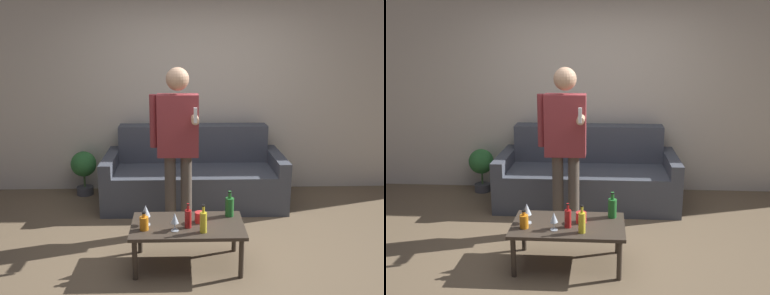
{
  "view_description": "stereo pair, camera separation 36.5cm",
  "coord_description": "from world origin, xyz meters",
  "views": [
    {
      "loc": [
        -0.22,
        -3.54,
        1.94
      ],
      "look_at": [
        -0.1,
        0.45,
        0.95
      ],
      "focal_mm": 40.0,
      "sensor_mm": 36.0,
      "label": 1
    },
    {
      "loc": [
        0.15,
        -3.53,
        1.94
      ],
      "look_at": [
        -0.1,
        0.45,
        0.95
      ],
      "focal_mm": 40.0,
      "sensor_mm": 36.0,
      "label": 2
    }
  ],
  "objects": [
    {
      "name": "bottle_orange",
      "position": [
        -0.15,
        -0.14,
        0.47
      ],
      "size": [
        0.06,
        0.06,
        0.22
      ],
      "color": "#B21E1E",
      "rests_on": "coffee_table"
    },
    {
      "name": "person_standing_front",
      "position": [
        -0.24,
        0.61,
        1.01
      ],
      "size": [
        0.48,
        0.43,
        1.7
      ],
      "color": "brown",
      "rests_on": "ground_plane"
    },
    {
      "name": "wine_glass_far",
      "position": [
        -0.51,
        -0.07,
        0.51
      ],
      "size": [
        0.08,
        0.08,
        0.18
      ],
      "color": "silver",
      "rests_on": "coffee_table"
    },
    {
      "name": "cup_on_table",
      "position": [
        -0.04,
        -0.03,
        0.43
      ],
      "size": [
        0.09,
        0.09,
        0.09
      ],
      "color": "red",
      "rests_on": "coffee_table"
    },
    {
      "name": "wall_back",
      "position": [
        0.0,
        2.03,
        1.35
      ],
      "size": [
        8.0,
        0.06,
        2.7
      ],
      "color": "beige",
      "rests_on": "ground_plane"
    },
    {
      "name": "couch",
      "position": [
        -0.04,
        1.5,
        0.32
      ],
      "size": [
        2.15,
        0.95,
        0.91
      ],
      "color": "#474C56",
      "rests_on": "ground_plane"
    },
    {
      "name": "bottle_green",
      "position": [
        0.24,
        0.11,
        0.48
      ],
      "size": [
        0.08,
        0.08,
        0.24
      ],
      "color": "#23752D",
      "rests_on": "coffee_table"
    },
    {
      "name": "bottle_dark",
      "position": [
        -0.02,
        -0.23,
        0.48
      ],
      "size": [
        0.06,
        0.06,
        0.24
      ],
      "color": "yellow",
      "rests_on": "coffee_table"
    },
    {
      "name": "coffee_table",
      "position": [
        -0.15,
        -0.07,
        0.34
      ],
      "size": [
        0.99,
        0.57,
        0.39
      ],
      "color": "#3D3328",
      "rests_on": "ground_plane"
    },
    {
      "name": "potted_plant",
      "position": [
        -1.45,
        1.78,
        0.37
      ],
      "size": [
        0.32,
        0.32,
        0.57
      ],
      "color": "#4C4C51",
      "rests_on": "ground_plane"
    },
    {
      "name": "bottle_yellow",
      "position": [
        -0.52,
        -0.17,
        0.45
      ],
      "size": [
        0.08,
        0.08,
        0.16
      ],
      "color": "orange",
      "rests_on": "coffee_table"
    },
    {
      "name": "ground_plane",
      "position": [
        0.0,
        0.0,
        0.0
      ],
      "size": [
        16.0,
        16.0,
        0.0
      ],
      "primitive_type": "plane",
      "color": "#756047"
    },
    {
      "name": "wine_glass_near",
      "position": [
        -0.26,
        -0.2,
        0.49
      ],
      "size": [
        0.07,
        0.07,
        0.16
      ],
      "color": "silver",
      "rests_on": "coffee_table"
    }
  ]
}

